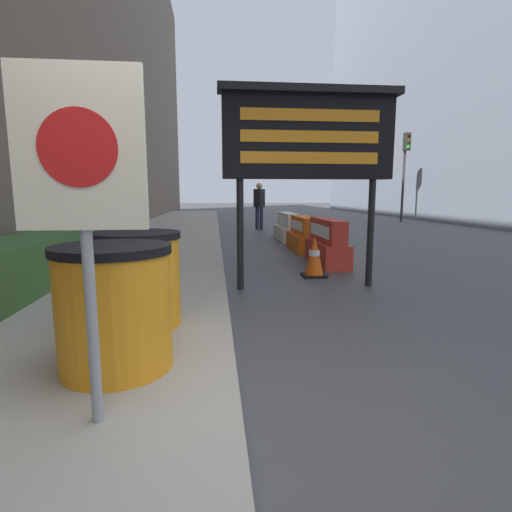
{
  "coord_description": "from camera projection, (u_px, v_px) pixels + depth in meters",
  "views": [
    {
      "loc": [
        -0.14,
        -2.15,
        1.39
      ],
      "look_at": [
        0.64,
        5.41,
        0.2
      ],
      "focal_mm": 28.0,
      "sensor_mm": 36.0,
      "label": 1
    }
  ],
  "objects": [
    {
      "name": "ground_plane",
      "position": [
        242.0,
        432.0,
        2.34
      ],
      "size": [
        120.0,
        120.0,
        0.0
      ],
      "primitive_type": "plane",
      "color": "#3F3F42"
    },
    {
      "name": "hedge_strip",
      "position": [
        68.0,
        247.0,
        6.91
      ],
      "size": [
        0.9,
        7.48,
        0.65
      ],
      "color": "#335628",
      "rests_on": "sidewalk_left"
    },
    {
      "name": "barrel_drum_foreground",
      "position": [
        115.0,
        307.0,
        2.81
      ],
      "size": [
        0.81,
        0.81,
        0.89
      ],
      "color": "orange",
      "rests_on": "sidewalk_left"
    },
    {
      "name": "barrel_drum_middle",
      "position": [
        138.0,
        279.0,
        3.75
      ],
      "size": [
        0.81,
        0.81,
        0.89
      ],
      "color": "orange",
      "rests_on": "sidewalk_left"
    },
    {
      "name": "warning_sign",
      "position": [
        81.0,
        178.0,
        1.99
      ],
      "size": [
        0.64,
        0.08,
        1.86
      ],
      "color": "gray",
      "rests_on": "sidewalk_left"
    },
    {
      "name": "message_board",
      "position": [
        308.0,
        137.0,
        5.64
      ],
      "size": [
        2.56,
        0.36,
        2.85
      ],
      "color": "black",
      "rests_on": "ground_plane"
    },
    {
      "name": "jersey_barrier_red_striped",
      "position": [
        327.0,
        244.0,
        7.88
      ],
      "size": [
        0.51,
        1.65,
        0.9
      ],
      "color": "red",
      "rests_on": "ground_plane"
    },
    {
      "name": "jersey_barrier_orange_far",
      "position": [
        304.0,
        236.0,
        9.87
      ],
      "size": [
        0.63,
        1.64,
        0.83
      ],
      "color": "orange",
      "rests_on": "ground_plane"
    },
    {
      "name": "jersey_barrier_white",
      "position": [
        288.0,
        228.0,
        12.12
      ],
      "size": [
        0.58,
        1.87,
        0.82
      ],
      "color": "silver",
      "rests_on": "ground_plane"
    },
    {
      "name": "traffic_cone_near",
      "position": [
        314.0,
        257.0,
        6.71
      ],
      "size": [
        0.39,
        0.39,
        0.7
      ],
      "color": "black",
      "rests_on": "ground_plane"
    },
    {
      "name": "traffic_light_near_curb",
      "position": [
        242.0,
        164.0,
        14.92
      ],
      "size": [
        0.28,
        0.44,
        3.43
      ],
      "color": "#2D2D30",
      "rests_on": "ground_plane"
    },
    {
      "name": "traffic_light_far_side",
      "position": [
        405.0,
        158.0,
        19.58
      ],
      "size": [
        0.28,
        0.45,
        4.32
      ],
      "color": "#2D2D30",
      "rests_on": "ground_plane"
    },
    {
      "name": "pedestrian_worker",
      "position": [
        259.0,
        202.0,
        15.6
      ],
      "size": [
        0.49,
        0.56,
        1.82
      ],
      "rotation": [
        0.0,
        0.0,
        1.04
      ],
      "color": "#23283D",
      "rests_on": "ground_plane"
    }
  ]
}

